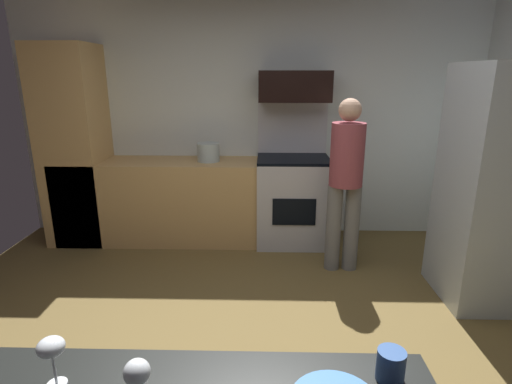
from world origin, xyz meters
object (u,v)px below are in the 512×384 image
object	(u,v)px
oven_range	(292,196)
stock_pot	(208,152)
refrigerator	(506,188)
wine_glass_near	(51,350)
wine_glass_mid	(137,374)
person_cook	(346,178)
microwave	(295,86)
mug_coffee	(391,365)

from	to	relation	value
oven_range	stock_pot	distance (m)	1.03
refrigerator	wine_glass_near	xyz separation A→B (m)	(-2.50, -2.10, 0.08)
wine_glass_near	wine_glass_mid	bearing A→B (deg)	-16.63
person_cook	wine_glass_near	distance (m)	2.90
wine_glass_near	stock_pot	xyz separation A→B (m)	(0.01, 3.25, -0.03)
microwave	refrigerator	size ratio (longest dim) A/B	0.39
person_cook	stock_pot	size ratio (longest dim) A/B	6.74
wine_glass_mid	mug_coffee	xyz separation A→B (m)	(0.73, 0.14, -0.07)
refrigerator	stock_pot	world-z (taller)	refrigerator
microwave	person_cook	size ratio (longest dim) A/B	0.46
oven_range	wine_glass_near	xyz separation A→B (m)	(-0.91, -3.24, 0.51)
person_cook	stock_pot	xyz separation A→B (m)	(-1.34, 0.68, 0.10)
wine_glass_near	mug_coffee	world-z (taller)	wine_glass_near
wine_glass_near	microwave	bearing A→B (deg)	74.68
oven_range	refrigerator	xyz separation A→B (m)	(1.59, -1.14, 0.43)
refrigerator	mug_coffee	size ratio (longest dim) A/B	19.27
oven_range	wine_glass_mid	bearing A→B (deg)	-100.80
stock_pot	mug_coffee	bearing A→B (deg)	-72.65
oven_range	refrigerator	size ratio (longest dim) A/B	0.81
oven_range	mug_coffee	world-z (taller)	oven_range
wine_glass_near	stock_pot	distance (m)	3.25
stock_pot	microwave	bearing A→B (deg)	5.05
wine_glass_mid	mug_coffee	distance (m)	0.74
refrigerator	wine_glass_near	distance (m)	3.27
microwave	mug_coffee	size ratio (longest dim) A/B	7.56
refrigerator	person_cook	distance (m)	1.25
oven_range	wine_glass_mid	world-z (taller)	oven_range
refrigerator	stock_pot	size ratio (longest dim) A/B	7.94
oven_range	wine_glass_near	bearing A→B (deg)	-105.71
microwave	wine_glass_mid	size ratio (longest dim) A/B	4.64
person_cook	stock_pot	distance (m)	1.50
wine_glass_near	stock_pot	bearing A→B (deg)	89.88
wine_glass_mid	stock_pot	world-z (taller)	stock_pot
microwave	person_cook	world-z (taller)	microwave
person_cook	wine_glass_mid	bearing A→B (deg)	-111.92
person_cook	wine_glass_near	size ratio (longest dim) A/B	9.82
refrigerator	wine_glass_mid	xyz separation A→B (m)	(-2.23, -2.18, 0.07)
mug_coffee	stock_pot	bearing A→B (deg)	107.35
person_cook	wine_glass_mid	distance (m)	2.86
microwave	wine_glass_mid	bearing A→B (deg)	-100.54
wine_glass_mid	refrigerator	bearing A→B (deg)	44.43
oven_range	microwave	distance (m)	1.16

